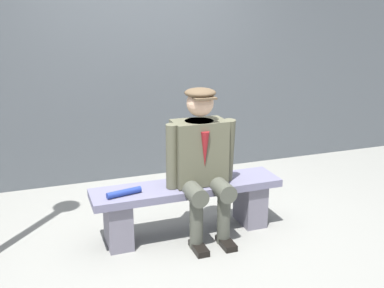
{
  "coord_description": "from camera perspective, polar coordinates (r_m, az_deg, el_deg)",
  "views": [
    {
      "loc": [
        1.17,
        3.35,
        1.86
      ],
      "look_at": [
        -0.04,
        0.0,
        0.8
      ],
      "focal_mm": 42.13,
      "sensor_mm": 36.0,
      "label": 1
    }
  ],
  "objects": [
    {
      "name": "ground_plane",
      "position": [
        4.01,
        -0.57,
        -11.16
      ],
      "size": [
        30.0,
        30.0,
        0.0
      ],
      "primitive_type": "plane",
      "color": "gray"
    },
    {
      "name": "bench",
      "position": [
        3.88,
        -0.58,
        -7.27
      ],
      "size": [
        1.62,
        0.37,
        0.45
      ],
      "color": "slate",
      "rests_on": "ground"
    },
    {
      "name": "seated_man",
      "position": [
        3.72,
        1.2,
        -1.78
      ],
      "size": [
        0.6,
        0.57,
        1.27
      ],
      "color": "#575642",
      "rests_on": "ground"
    },
    {
      "name": "rolled_magazine",
      "position": [
        3.62,
        -8.6,
        -6.1
      ],
      "size": [
        0.29,
        0.11,
        0.05
      ],
      "primitive_type": "cylinder",
      "rotation": [
        0.0,
        1.57,
        0.2
      ],
      "color": "navy",
      "rests_on": "bench"
    },
    {
      "name": "stadium_wall",
      "position": [
        5.19,
        -6.66,
        7.51
      ],
      "size": [
        12.0,
        0.24,
        2.12
      ],
      "primitive_type": "cube",
      "color": "#4D5358",
      "rests_on": "ground"
    }
  ]
}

